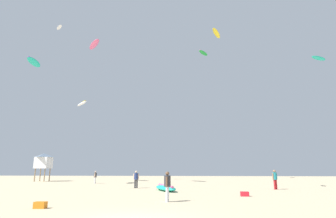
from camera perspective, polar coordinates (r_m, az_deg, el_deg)
The scene contains 15 objects.
person_foreground at distance 16.52m, azimuth -0.14°, elevation -15.69°, with size 0.39×0.57×1.74m.
person_midground at distance 27.79m, azimuth -6.82°, elevation -14.38°, with size 0.56×0.38×1.69m.
person_left at distance 27.78m, azimuth 21.83°, elevation -13.49°, with size 0.52×0.40×1.78m.
person_right at distance 37.03m, azimuth -15.26°, elevation -13.66°, with size 0.36×0.52×1.58m.
kite_grounded_near at distance 24.43m, azimuth -0.55°, elevation -16.47°, with size 2.73×4.46×0.51m.
lifeguard_tower at distance 45.69m, azimuth -24.98°, elevation -9.97°, with size 2.30×2.30×4.15m.
cooler_box at distance 15.34m, azimuth -25.57°, elevation -17.99°, with size 0.56×0.36×0.32m, color orange.
gear_bag at distance 20.48m, azimuth 16.02°, elevation -17.02°, with size 0.56×0.36×0.32m, color red.
kite_aloft_0 at distance 50.12m, azimuth -22.17°, elevation 15.83°, with size 1.79×1.87×0.26m.
kite_aloft_1 at distance 40.57m, azimuth -15.46°, elevation 13.14°, with size 2.97×3.74×0.70m.
kite_aloft_2 at distance 29.35m, azimuth 10.27°, elevation 15.62°, with size 1.35×2.41×0.51m.
kite_aloft_3 at distance 43.51m, azimuth -17.91°, elevation 1.09°, with size 2.97×3.30×0.72m.
kite_aloft_4 at distance 40.79m, azimuth 29.45°, elevation 9.41°, with size 2.69×2.09×0.32m.
kite_aloft_5 at distance 38.16m, azimuth -26.67°, elevation 8.91°, with size 1.28×3.25×0.67m.
kite_aloft_6 at distance 54.19m, azimuth 7.53°, elevation 11.77°, with size 2.32×3.06×0.39m.
Camera 1 is at (2.19, -10.35, 1.93)m, focal length 28.58 mm.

